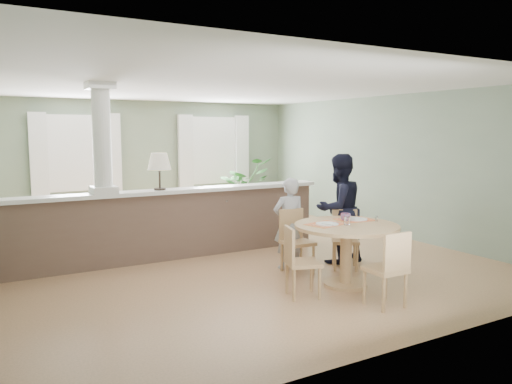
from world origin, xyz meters
TOP-DOWN VIEW (x-y plane):
  - ground at (0.00, 0.00)m, footprint 8.00×8.00m
  - room_shell at (-0.03, 0.63)m, footprint 7.02×8.02m
  - pony_wall at (-0.99, 0.20)m, footprint 5.32×0.38m
  - sofa at (0.46, 1.75)m, footprint 3.11×1.60m
  - houseplant at (2.04, 3.20)m, footprint 1.49×1.37m
  - dining_table at (0.61, -2.24)m, footprint 1.34×1.34m
  - chair_far_boy at (0.41, -1.36)m, footprint 0.43×0.43m
  - chair_far_man at (1.18, -1.54)m, footprint 0.54×0.54m
  - chair_near at (0.50, -3.14)m, footprint 0.41×0.41m
  - chair_side at (-0.19, -2.31)m, footprint 0.49×0.49m
  - child_person at (0.43, -1.17)m, footprint 0.53×0.39m
  - man_person at (1.28, -1.26)m, footprint 0.85×0.68m

SIDE VIEW (x-z plane):
  - ground at x=0.00m, z-range 0.00..0.00m
  - sofa at x=0.46m, z-range 0.00..0.87m
  - chair_far_man at x=1.18m, z-range 0.04..0.90m
  - chair_side at x=-0.19m, z-range 0.04..0.91m
  - chair_near at x=0.50m, z-range 0.05..0.93m
  - chair_far_boy at x=0.41m, z-range 0.05..0.94m
  - dining_table at x=0.61m, z-range 0.19..1.11m
  - child_person at x=0.43m, z-range 0.00..1.34m
  - houseplant at x=2.04m, z-range 0.00..1.39m
  - pony_wall at x=-0.99m, z-range -0.64..2.06m
  - man_person at x=1.28m, z-range 0.00..1.67m
  - room_shell at x=-0.03m, z-range 0.46..3.17m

